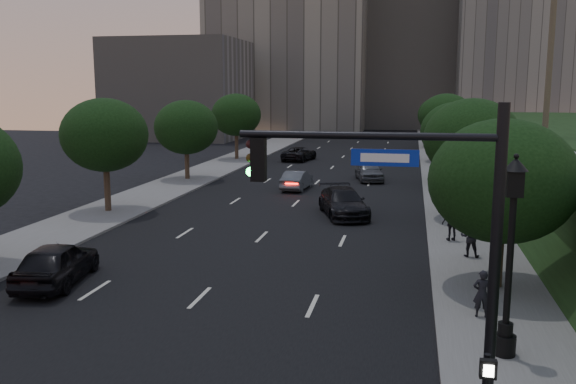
% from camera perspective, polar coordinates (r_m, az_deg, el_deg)
% --- Properties ---
extents(ground, '(160.00, 160.00, 0.00)m').
position_cam_1_polar(ground, '(17.59, -13.93, -15.02)').
color(ground, black).
rests_on(ground, ground).
extents(road_surface, '(16.00, 140.00, 0.02)m').
position_cam_1_polar(road_surface, '(45.51, 2.38, 0.54)').
color(road_surface, black).
rests_on(road_surface, ground).
extents(sidewalk_right, '(4.50, 140.00, 0.15)m').
position_cam_1_polar(sidewalk_right, '(45.05, 15.36, 0.19)').
color(sidewalk_right, slate).
rests_on(sidewalk_right, ground).
extents(sidewalk_left, '(4.50, 140.00, 0.15)m').
position_cam_1_polar(sidewalk_left, '(48.17, -9.75, 1.00)').
color(sidewalk_left, slate).
rests_on(sidewalk_left, ground).
extents(parapet_wall, '(0.35, 90.00, 0.70)m').
position_cam_1_polar(parapet_wall, '(42.94, 20.13, 5.24)').
color(parapet_wall, slate).
rests_on(parapet_wall, embankment).
extents(office_block_left, '(26.00, 20.00, 32.00)m').
position_cam_1_polar(office_block_left, '(108.78, 0.28, 14.34)').
color(office_block_left, gray).
rests_on(office_block_left, ground).
extents(office_block_mid, '(22.00, 18.00, 26.00)m').
position_cam_1_polar(office_block_mid, '(116.50, 11.20, 12.38)').
color(office_block_mid, gray).
rests_on(office_block_mid, ground).
extents(office_block_right, '(20.00, 22.00, 36.00)m').
position_cam_1_polar(office_block_right, '(112.16, 20.81, 14.61)').
color(office_block_right, gray).
rests_on(office_block_right, ground).
extents(office_block_filler, '(18.00, 16.00, 14.00)m').
position_cam_1_polar(office_block_filler, '(90.62, -10.06, 9.42)').
color(office_block_filler, gray).
rests_on(office_block_filler, ground).
extents(tree_right_a, '(5.20, 5.20, 6.24)m').
position_cam_1_polar(tree_right_a, '(22.82, 19.45, 0.97)').
color(tree_right_a, '#38281C').
rests_on(tree_right_a, ground).
extents(tree_right_b, '(5.20, 5.20, 6.74)m').
position_cam_1_polar(tree_right_b, '(34.62, 16.83, 4.74)').
color(tree_right_b, '#38281C').
rests_on(tree_right_b, ground).
extents(tree_right_c, '(5.20, 5.20, 6.24)m').
position_cam_1_polar(tree_right_c, '(47.58, 15.40, 5.47)').
color(tree_right_c, '#38281C').
rests_on(tree_right_c, ground).
extents(tree_right_d, '(5.20, 5.20, 6.74)m').
position_cam_1_polar(tree_right_d, '(61.50, 14.58, 6.86)').
color(tree_right_d, '#38281C').
rests_on(tree_right_d, ground).
extents(tree_right_e, '(5.20, 5.20, 6.24)m').
position_cam_1_polar(tree_right_e, '(76.49, 13.99, 7.02)').
color(tree_right_e, '#38281C').
rests_on(tree_right_e, ground).
extents(tree_left_b, '(5.00, 5.00, 6.71)m').
position_cam_1_polar(tree_left_b, '(36.84, -16.79, 5.12)').
color(tree_left_b, '#38281C').
rests_on(tree_left_b, ground).
extents(tree_left_c, '(5.00, 5.00, 6.34)m').
position_cam_1_polar(tree_left_c, '(48.68, -9.52, 5.99)').
color(tree_left_c, '#38281C').
rests_on(tree_left_c, ground).
extents(tree_left_d, '(5.00, 5.00, 6.71)m').
position_cam_1_polar(tree_left_d, '(61.91, -4.87, 7.20)').
color(tree_left_d, '#38281C').
rests_on(tree_left_d, ground).
extents(traffic_signal_mast, '(5.68, 0.56, 7.00)m').
position_cam_1_polar(traffic_signal_mast, '(13.22, 14.06, -6.41)').
color(traffic_signal_mast, black).
rests_on(traffic_signal_mast, ground).
extents(street_lamp, '(0.64, 0.64, 5.62)m').
position_cam_1_polar(street_lamp, '(17.22, 20.01, -6.52)').
color(street_lamp, black).
rests_on(street_lamp, ground).
extents(sedan_near_left, '(2.66, 5.01, 1.62)m').
position_cam_1_polar(sedan_near_left, '(24.53, -20.84, -6.21)').
color(sedan_near_left, black).
rests_on(sedan_near_left, ground).
extents(sedan_mid_left, '(1.78, 4.32, 1.39)m').
position_cam_1_polar(sedan_mid_left, '(43.98, 0.86, 1.13)').
color(sedan_mid_left, '#53575B').
rests_on(sedan_mid_left, ground).
extents(sedan_far_left, '(3.23, 5.39, 1.40)m').
position_cam_1_polar(sedan_far_left, '(61.58, 1.08, 3.61)').
color(sedan_far_left, black).
rests_on(sedan_far_left, ground).
extents(sedan_near_right, '(3.84, 5.88, 1.58)m').
position_cam_1_polar(sedan_near_right, '(35.03, 5.20, -0.98)').
color(sedan_near_right, black).
rests_on(sedan_near_right, ground).
extents(sedan_far_right, '(2.87, 4.96, 1.59)m').
position_cam_1_polar(sedan_far_right, '(48.65, 7.59, 1.99)').
color(sedan_far_right, '#52565A').
rests_on(sedan_far_right, ground).
extents(pedestrian_a, '(0.55, 0.36, 1.52)m').
position_cam_1_polar(pedestrian_a, '(20.28, 17.69, -9.05)').
color(pedestrian_a, black).
rests_on(pedestrian_a, sidewalk_right).
extents(pedestrian_b, '(0.92, 0.76, 1.70)m').
position_cam_1_polar(pedestrian_b, '(27.15, 16.69, -4.05)').
color(pedestrian_b, black).
rests_on(pedestrian_b, sidewalk_right).
extents(pedestrian_c, '(1.09, 0.72, 1.72)m').
position_cam_1_polar(pedestrian_c, '(29.67, 15.13, -2.81)').
color(pedestrian_c, black).
rests_on(pedestrian_c, sidewalk_right).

